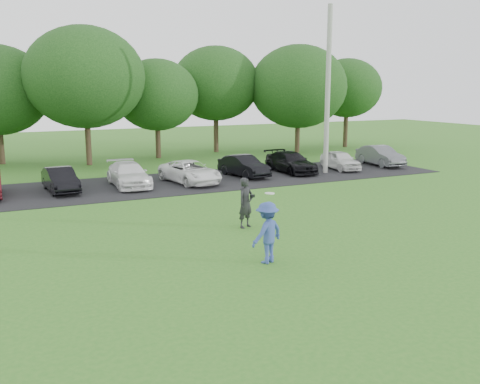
% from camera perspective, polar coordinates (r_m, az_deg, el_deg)
% --- Properties ---
extents(ground, '(100.00, 100.00, 0.00)m').
position_cam_1_polar(ground, '(16.06, 5.44, -6.76)').
color(ground, '#2F7020').
rests_on(ground, ground).
extents(parking_lot, '(32.00, 6.50, 0.03)m').
position_cam_1_polar(parking_lot, '(27.68, -8.53, 0.85)').
color(parking_lot, black).
rests_on(parking_lot, ground).
extents(utility_pole, '(0.28, 0.28, 9.36)m').
position_cam_1_polar(utility_pole, '(30.95, 9.34, 10.59)').
color(utility_pole, '#A6A7A2').
rests_on(utility_pole, ground).
extents(frisbee_player, '(1.30, 1.03, 2.08)m').
position_cam_1_polar(frisbee_player, '(15.15, 2.92, -4.33)').
color(frisbee_player, '#354B97').
rests_on(frisbee_player, ground).
extents(camera_bystander, '(0.77, 0.65, 1.79)m').
position_cam_1_polar(camera_bystander, '(18.87, 0.62, -1.16)').
color(camera_bystander, black).
rests_on(camera_bystander, ground).
extents(parked_cars, '(30.50, 4.91, 1.24)m').
position_cam_1_polar(parked_cars, '(27.64, -8.63, 2.09)').
color(parked_cars, '#505257').
rests_on(parked_cars, parking_lot).
extents(tree_row, '(42.39, 9.85, 8.64)m').
position_cam_1_polar(tree_row, '(37.04, -11.04, 10.97)').
color(tree_row, '#38281C').
rests_on(tree_row, ground).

